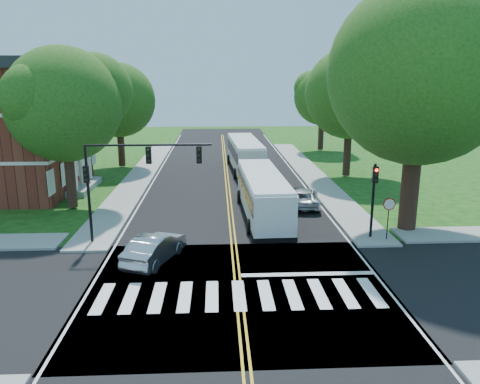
{
  "coord_description": "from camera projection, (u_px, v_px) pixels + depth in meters",
  "views": [
    {
      "loc": [
        -0.9,
        -19.53,
        9.53
      ],
      "look_at": [
        0.51,
        8.86,
        2.4
      ],
      "focal_mm": 35.0,
      "sensor_mm": 36.0,
      "label": 1
    }
  ],
  "objects": [
    {
      "name": "edge_line_w",
      "position": [
        152.0,
        183.0,
        42.26
      ],
      "size": [
        0.12,
        70.0,
        0.01
      ],
      "primitive_type": "cube",
      "color": "silver",
      "rests_on": "road"
    },
    {
      "name": "crosswalk",
      "position": [
        239.0,
        295.0,
        20.79
      ],
      "size": [
        12.6,
        3.0,
        0.01
      ],
      "primitive_type": "cube",
      "color": "silver",
      "rests_on": "road"
    },
    {
      "name": "signal_ne",
      "position": [
        374.0,
        191.0,
        27.2
      ],
      "size": [
        0.3,
        0.46,
        4.4
      ],
      "color": "black",
      "rests_on": "ground"
    },
    {
      "name": "tree_west_far",
      "position": [
        118.0,
        100.0,
        48.11
      ],
      "size": [
        7.6,
        7.6,
        10.67
      ],
      "color": "black",
      "rests_on": "ground"
    },
    {
      "name": "signal_nw",
      "position": [
        129.0,
        170.0,
        26.16
      ],
      "size": [
        7.15,
        0.46,
        5.66
      ],
      "color": "black",
      "rests_on": "ground"
    },
    {
      "name": "sidewalk_ne",
      "position": [
        311.0,
        174.0,
        45.88
      ],
      "size": [
        2.6,
        40.0,
        0.15
      ],
      "primitive_type": "cube",
      "color": "gray",
      "rests_on": "ground"
    },
    {
      "name": "suv",
      "position": [
        303.0,
        197.0,
        34.78
      ],
      "size": [
        2.86,
        5.11,
        1.35
      ],
      "primitive_type": "imported",
      "rotation": [
        0.0,
        0.0,
        3.01
      ],
      "color": "silver",
      "rests_on": "road"
    },
    {
      "name": "tree_ne_big",
      "position": [
        420.0,
        73.0,
        27.22
      ],
      "size": [
        10.8,
        10.8,
        14.91
      ],
      "color": "black",
      "rests_on": "ground"
    },
    {
      "name": "edge_line_e",
      "position": [
        301.0,
        182.0,
        42.92
      ],
      "size": [
        0.12,
        70.0,
        0.01
      ],
      "primitive_type": "cube",
      "color": "silver",
      "rests_on": "road"
    },
    {
      "name": "bus_follow",
      "position": [
        245.0,
        154.0,
        47.54
      ],
      "size": [
        3.44,
        12.36,
        3.17
      ],
      "rotation": [
        0.0,
        0.0,
        3.19
      ],
      "color": "silver",
      "rests_on": "road"
    },
    {
      "name": "tree_west_near",
      "position": [
        64.0,
        105.0,
        32.46
      ],
      "size": [
        8.0,
        8.0,
        11.4
      ],
      "color": "black",
      "rests_on": "ground"
    },
    {
      "name": "tree_east_mid",
      "position": [
        350.0,
        94.0,
        43.18
      ],
      "size": [
        8.4,
        8.4,
        11.93
      ],
      "color": "black",
      "rests_on": "ground"
    },
    {
      "name": "hatchback",
      "position": [
        155.0,
        248.0,
        24.38
      ],
      "size": [
        3.09,
        4.84,
        1.51
      ],
      "primitive_type": "imported",
      "rotation": [
        0.0,
        0.0,
        2.78
      ],
      "color": "#A3A5AA",
      "rests_on": "road"
    },
    {
      "name": "road",
      "position": [
        228.0,
        193.0,
        38.72
      ],
      "size": [
        14.0,
        96.0,
        0.01
      ],
      "primitive_type": "cube",
      "color": "black",
      "rests_on": "ground"
    },
    {
      "name": "bus_lead",
      "position": [
        263.0,
        194.0,
        32.02
      ],
      "size": [
        3.13,
        11.78,
        3.03
      ],
      "rotation": [
        0.0,
        0.0,
        3.17
      ],
      "color": "silver",
      "rests_on": "road"
    },
    {
      "name": "ground",
      "position": [
        238.0,
        290.0,
        21.28
      ],
      "size": [
        140.0,
        140.0,
        0.0
      ],
      "primitive_type": "plane",
      "color": "#104010",
      "rests_on": "ground"
    },
    {
      "name": "center_line",
      "position": [
        227.0,
        182.0,
        42.59
      ],
      "size": [
        0.36,
        70.0,
        0.01
      ],
      "primitive_type": "cube",
      "color": "gold",
      "rests_on": "road"
    },
    {
      "name": "stop_bar",
      "position": [
        308.0,
        274.0,
        23.0
      ],
      "size": [
        6.6,
        0.4,
        0.01
      ],
      "primitive_type": "cube",
      "color": "silver",
      "rests_on": "road"
    },
    {
      "name": "sidewalk_nw",
      "position": [
        141.0,
        176.0,
        45.08
      ],
      "size": [
        2.6,
        40.0,
        0.15
      ],
      "primitive_type": "cube",
      "color": "gray",
      "rests_on": "ground"
    },
    {
      "name": "tree_east_far",
      "position": [
        322.0,
        97.0,
        58.97
      ],
      "size": [
        7.2,
        7.2,
        10.34
      ],
      "color": "black",
      "rests_on": "ground"
    },
    {
      "name": "stop_sign",
      "position": [
        389.0,
        208.0,
        27.01
      ],
      "size": [
        0.76,
        0.08,
        2.53
      ],
      "color": "black",
      "rests_on": "ground"
    },
    {
      "name": "dark_sedan",
      "position": [
        295.0,
        194.0,
        36.18
      ],
      "size": [
        2.14,
        4.02,
        1.11
      ],
      "primitive_type": "imported",
      "rotation": [
        0.0,
        0.0,
        2.98
      ],
      "color": "black",
      "rests_on": "road"
    },
    {
      "name": "cross_road",
      "position": [
        238.0,
        290.0,
        21.28
      ],
      "size": [
        60.0,
        12.0,
        0.01
      ],
      "primitive_type": "cube",
      "color": "black",
      "rests_on": "ground"
    }
  ]
}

